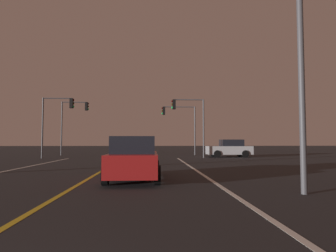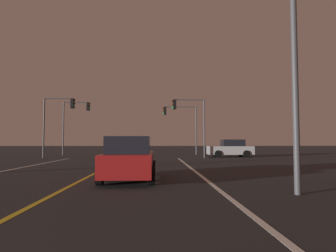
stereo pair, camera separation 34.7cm
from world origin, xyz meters
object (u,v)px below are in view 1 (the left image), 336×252
Objects in this scene: traffic_light_near_left at (58,113)px; traffic_light_far_right at (179,119)px; car_lead_same_lane at (134,159)px; traffic_light_far_left at (74,116)px; street_lamp_right_near at (284,20)px; car_crossing_side at (229,149)px; traffic_light_near_right at (188,114)px.

traffic_light_far_right is (11.55, 5.50, 0.01)m from traffic_light_near_left.
traffic_light_far_right is at bearing -10.04° from car_lead_same_lane.
traffic_light_far_right is 11.54m from traffic_light_far_left.
traffic_light_far_left reaches higher than traffic_light_far_right.
traffic_light_far_left is 27.06m from street_lamp_right_near.
car_crossing_side is 7.02m from traffic_light_far_right.
traffic_light_near_left is 12.80m from traffic_light_far_right.
car_crossing_side is at bearing -162.66° from traffic_light_near_right.
traffic_light_far_right is 0.68× the size of street_lamp_right_near.
traffic_light_far_left is at bearing 0.00° from traffic_light_far_right.
traffic_light_near_left is at bearing -55.98° from street_lamp_right_near.
street_lamp_right_near reaches higher than traffic_light_far_left.
traffic_light_near_left is (-16.15, -1.32, 3.24)m from car_crossing_side.
traffic_light_near_right is 18.54m from street_lamp_right_near.
street_lamp_right_near is (4.60, -3.29, 4.27)m from car_lead_same_lane.
car_lead_same_lane is 0.54× the size of street_lamp_right_near.
traffic_light_near_right is at bearing -88.29° from street_lamp_right_near.
car_lead_same_lane is 0.79× the size of traffic_light_near_right.
car_crossing_side is at bearing -14.54° from traffic_light_far_left.
traffic_light_far_left is at bearing 89.81° from traffic_light_near_left.
traffic_light_far_left is at bearing 20.81° from car_lead_same_lane.
traffic_light_near_right reaches higher than car_lead_same_lane.
car_crossing_side is at bearing 137.69° from traffic_light_far_right.
traffic_light_far_left reaches higher than traffic_light_near_left.
traffic_light_near_left is at bearing 4.66° from car_crossing_side.
traffic_light_near_right is at bearing 17.34° from car_crossing_side.
traffic_light_near_right reaches higher than car_crossing_side.
traffic_light_far_left is (0.02, 5.50, 0.27)m from traffic_light_near_left.
traffic_light_far_right is at bearing -87.77° from street_lamp_right_near.
traffic_light_near_right is 0.93× the size of traffic_light_far_left.
traffic_light_near_right is (-4.22, -1.32, 3.23)m from car_crossing_side.
traffic_light_far_right is (-4.60, 4.18, 3.26)m from car_crossing_side.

